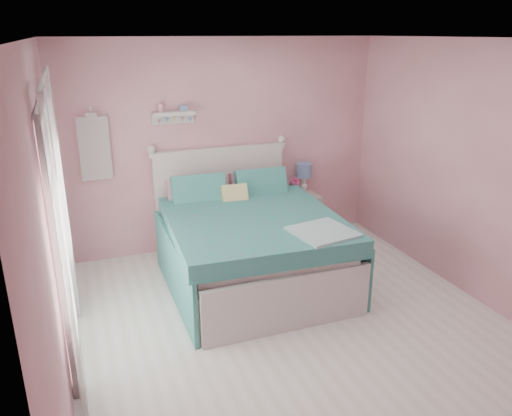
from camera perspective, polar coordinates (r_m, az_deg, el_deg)
floor at (r=4.84m, az=4.75°, el=-13.71°), size 4.50×4.50×0.00m
room_shell at (r=4.19m, az=5.35°, el=4.71°), size 4.50×4.50×4.50m
bed at (r=5.54m, az=-0.87°, el=-4.20°), size 1.84×2.27×1.30m
nightstand at (r=6.73m, az=5.27°, el=-0.96°), size 0.42×0.42×0.60m
table_lamp at (r=6.64m, az=5.50°, el=4.08°), size 0.21×0.21×0.41m
vase at (r=6.55m, az=4.48°, el=2.00°), size 0.15×0.15×0.16m
teacup at (r=6.50m, az=5.25°, el=1.47°), size 0.12×0.12×0.08m
roses at (r=6.51m, az=4.50°, el=2.98°), size 0.14×0.11×0.12m
wall_shelf at (r=6.02m, az=-9.47°, el=10.50°), size 0.50×0.15×0.25m
hanging_dress at (r=5.96m, az=-17.96°, el=6.46°), size 0.34×0.03×0.72m
french_door at (r=4.34m, az=-21.58°, el=-3.18°), size 0.04×1.32×2.16m
curtain_near at (r=3.61m, az=-20.98°, el=-5.85°), size 0.04×0.40×2.32m
curtain_far at (r=5.01m, az=-21.18°, el=1.10°), size 0.04×0.40×2.32m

